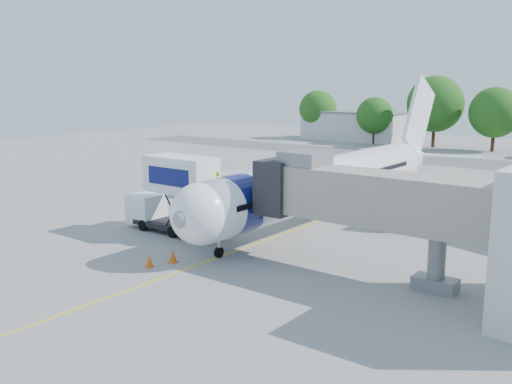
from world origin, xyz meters
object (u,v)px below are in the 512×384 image
Objects in this scene: aircraft at (333,180)px; ground_tug at (77,277)px; jet_bridge at (358,197)px; catering_hiloader at (175,195)px.

ground_tug is at bearing -94.86° from aircraft.
jet_bridge is 15.40m from ground_tug.
aircraft is 12.77m from catering_hiloader.
jet_bridge is at bearing 72.44° from ground_tug.
catering_hiloader is (-6.27, -11.12, -0.19)m from aircraft.
ground_tug is at bearing -68.80° from catering_hiloader.
catering_hiloader is at bearing -119.40° from aircraft.
aircraft is at bearing 60.60° from catering_hiloader.
aircraft reaches higher than jet_bridge.
aircraft is at bearing 108.89° from ground_tug.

